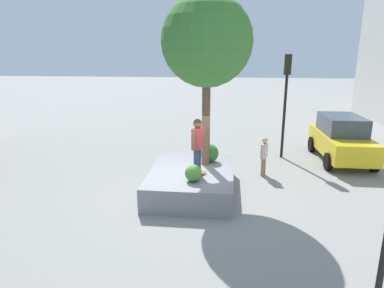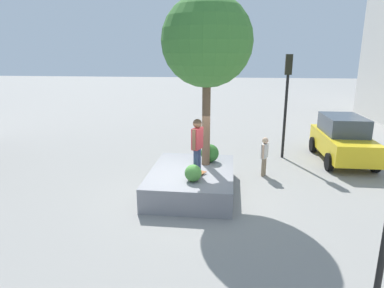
{
  "view_description": "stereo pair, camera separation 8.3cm",
  "coord_description": "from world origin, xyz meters",
  "px_view_note": "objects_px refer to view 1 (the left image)",
  "views": [
    {
      "loc": [
        9.98,
        1.16,
        4.49
      ],
      "look_at": [
        -0.47,
        -0.01,
        1.67
      ],
      "focal_mm": 31.1,
      "sensor_mm": 36.0,
      "label": 1
    },
    {
      "loc": [
        9.97,
        1.24,
        4.49
      ],
      "look_at": [
        -0.47,
        -0.01,
        1.67
      ],
      "focal_mm": 31.1,
      "sensor_mm": 36.0,
      "label": 2
    }
  ],
  "objects_px": {
    "plaza_tree": "(207,42)",
    "taxi_cab": "(341,138)",
    "traffic_light_median": "(286,89)",
    "skateboarder": "(197,143)",
    "passerby_with_bag": "(264,154)",
    "planter_ledge": "(192,181)",
    "skateboard": "(197,175)"
  },
  "relations": [
    {
      "from": "planter_ledge",
      "to": "passerby_with_bag",
      "type": "bearing_deg",
      "value": 125.96
    },
    {
      "from": "skateboarder",
      "to": "traffic_light_median",
      "type": "height_order",
      "value": "traffic_light_median"
    },
    {
      "from": "passerby_with_bag",
      "to": "skateboarder",
      "type": "bearing_deg",
      "value": -43.29
    },
    {
      "from": "passerby_with_bag",
      "to": "planter_ledge",
      "type": "bearing_deg",
      "value": -54.04
    },
    {
      "from": "taxi_cab",
      "to": "passerby_with_bag",
      "type": "relative_size",
      "value": 2.8
    },
    {
      "from": "taxi_cab",
      "to": "traffic_light_median",
      "type": "xyz_separation_m",
      "value": [
        -0.19,
        -2.47,
        2.09
      ]
    },
    {
      "from": "plaza_tree",
      "to": "taxi_cab",
      "type": "relative_size",
      "value": 1.33
    },
    {
      "from": "plaza_tree",
      "to": "traffic_light_median",
      "type": "height_order",
      "value": "plaza_tree"
    },
    {
      "from": "planter_ledge",
      "to": "taxi_cab",
      "type": "xyz_separation_m",
      "value": [
        -4.16,
        6.06,
        0.61
      ]
    },
    {
      "from": "skateboarder",
      "to": "passerby_with_bag",
      "type": "bearing_deg",
      "value": 136.71
    },
    {
      "from": "planter_ledge",
      "to": "skateboard",
      "type": "xyz_separation_m",
      "value": [
        0.6,
        0.24,
        0.44
      ]
    },
    {
      "from": "plaza_tree",
      "to": "taxi_cab",
      "type": "xyz_separation_m",
      "value": [
        -3.51,
        5.66,
        -3.9
      ]
    },
    {
      "from": "traffic_light_median",
      "to": "skateboarder",
      "type": "bearing_deg",
      "value": -34.13
    },
    {
      "from": "planter_ledge",
      "to": "skateboard",
      "type": "bearing_deg",
      "value": 21.42
    },
    {
      "from": "plaza_tree",
      "to": "skateboard",
      "type": "height_order",
      "value": "plaza_tree"
    },
    {
      "from": "taxi_cab",
      "to": "traffic_light_median",
      "type": "bearing_deg",
      "value": -94.31
    },
    {
      "from": "traffic_light_median",
      "to": "passerby_with_bag",
      "type": "height_order",
      "value": "traffic_light_median"
    },
    {
      "from": "plaza_tree",
      "to": "traffic_light_median",
      "type": "distance_m",
      "value": 5.21
    },
    {
      "from": "passerby_with_bag",
      "to": "taxi_cab",
      "type": "bearing_deg",
      "value": 123.38
    },
    {
      "from": "plaza_tree",
      "to": "planter_ledge",
      "type": "bearing_deg",
      "value": -32.03
    },
    {
      "from": "plaza_tree",
      "to": "skateboarder",
      "type": "height_order",
      "value": "plaza_tree"
    },
    {
      "from": "plaza_tree",
      "to": "skateboarder",
      "type": "xyz_separation_m",
      "value": [
        1.25,
        -0.17,
        -3.03
      ]
    },
    {
      "from": "skateboarder",
      "to": "passerby_with_bag",
      "type": "distance_m",
      "value": 3.51
    },
    {
      "from": "skateboarder",
      "to": "taxi_cab",
      "type": "distance_m",
      "value": 7.58
    },
    {
      "from": "skateboard",
      "to": "skateboarder",
      "type": "distance_m",
      "value": 1.04
    },
    {
      "from": "skateboard",
      "to": "traffic_light_median",
      "type": "xyz_separation_m",
      "value": [
        -4.95,
        3.36,
        2.26
      ]
    },
    {
      "from": "plaza_tree",
      "to": "traffic_light_median",
      "type": "xyz_separation_m",
      "value": [
        -3.7,
        3.19,
        -1.81
      ]
    },
    {
      "from": "skateboard",
      "to": "skateboarder",
      "type": "relative_size",
      "value": 0.45
    },
    {
      "from": "planter_ledge",
      "to": "plaza_tree",
      "type": "xyz_separation_m",
      "value": [
        -0.65,
        0.41,
        4.51
      ]
    },
    {
      "from": "planter_ledge",
      "to": "skateboard",
      "type": "height_order",
      "value": "skateboard"
    },
    {
      "from": "skateboarder",
      "to": "taxi_cab",
      "type": "bearing_deg",
      "value": 129.3
    },
    {
      "from": "skateboarder",
      "to": "taxi_cab",
      "type": "xyz_separation_m",
      "value": [
        -4.77,
        5.83,
        -0.87
      ]
    }
  ]
}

